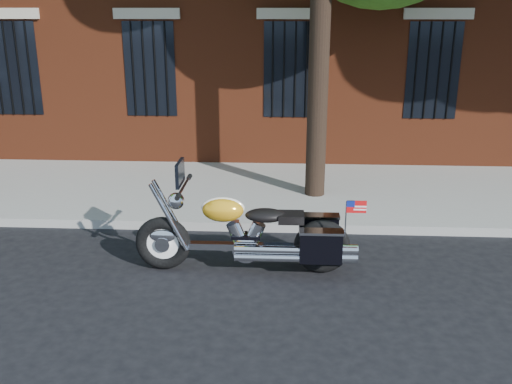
{
  "coord_description": "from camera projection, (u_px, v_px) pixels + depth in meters",
  "views": [
    {
      "loc": [
        -0.03,
        -7.26,
        3.46
      ],
      "look_at": [
        -0.48,
        0.8,
        0.85
      ],
      "focal_mm": 40.0,
      "sensor_mm": 36.0,
      "label": 1
    }
  ],
  "objects": [
    {
      "name": "ground",
      "position": [
        287.0,
        268.0,
        7.96
      ],
      "size": [
        120.0,
        120.0,
        0.0
      ],
      "primitive_type": "plane",
      "color": "black",
      "rests_on": "ground"
    },
    {
      "name": "sidewalk",
      "position": [
        288.0,
        191.0,
        11.04
      ],
      "size": [
        40.0,
        3.6,
        0.15
      ],
      "primitive_type": "cube",
      "color": "gray",
      "rests_on": "ground"
    },
    {
      "name": "motorcycle",
      "position": [
        253.0,
        236.0,
        7.7
      ],
      "size": [
        3.07,
        0.89,
        1.55
      ],
      "rotation": [
        0.0,
        0.0,
        0.0
      ],
      "color": "black",
      "rests_on": "ground"
    },
    {
      "name": "curb",
      "position": [
        287.0,
        227.0,
        9.25
      ],
      "size": [
        40.0,
        0.16,
        0.15
      ],
      "primitive_type": "cube",
      "color": "gray",
      "rests_on": "ground"
    }
  ]
}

